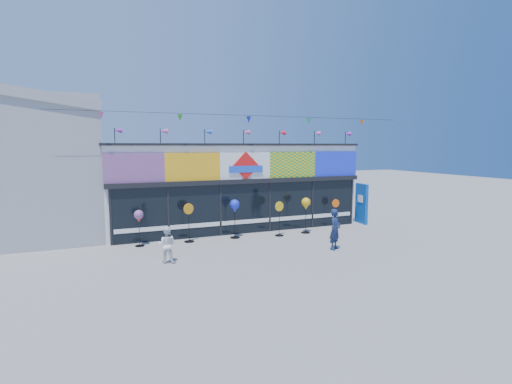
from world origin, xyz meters
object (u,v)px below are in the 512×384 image
child (167,245)px  spinner_3 (279,218)px  spinner_0 (139,217)px  spinner_5 (335,213)px  spinner_2 (235,207)px  spinner_4 (306,205)px  spinner_1 (189,222)px  adult_man (335,229)px  blue_sign (361,203)px

child → spinner_3: bearing=-133.5°
spinner_0 → spinner_5: size_ratio=1.04×
spinner_2 → child: (-3.39, -2.59, -0.73)m
spinner_4 → child: 7.14m
spinner_0 → child: size_ratio=1.16×
spinner_1 → spinner_3: size_ratio=1.05×
spinner_2 → adult_man: spinner_2 is taller
blue_sign → spinner_4: (-3.82, -0.94, 0.28)m
spinner_0 → spinner_1: size_ratio=0.90×
spinner_5 → child: 9.09m
spinner_1 → spinner_2: spinner_2 is taller
spinner_5 → child: bearing=-162.4°
spinner_3 → spinner_5: 3.35m
spinner_3 → adult_man: size_ratio=0.98×
spinner_2 → spinner_5: size_ratio=1.20×
spinner_0 → spinner_4: spinner_4 is taller
spinner_1 → spinner_4: (5.35, -0.36, 0.45)m
blue_sign → spinner_3: bearing=-162.1°
spinner_1 → spinner_5: (7.28, 0.11, -0.12)m
spinner_2 → adult_man: (2.92, -3.32, -0.56)m
blue_sign → spinner_1: 9.20m
spinner_1 → spinner_2: (2.01, -0.05, 0.50)m
spinner_1 → spinner_2: 2.07m
spinner_5 → adult_man: adult_man is taller
spinner_1 → adult_man: 5.97m
spinner_1 → spinner_4: bearing=-3.8°
spinner_4 → child: spinner_4 is taller
spinner_1 → spinner_3: spinner_1 is taller
child → blue_sign: bearing=-139.0°
spinner_2 → child: 4.33m
spinner_2 → child: bearing=-142.6°
spinner_5 → child: spinner_5 is taller
blue_sign → spinner_0: 11.18m
blue_sign → adult_man: (-4.25, -3.95, -0.24)m
spinner_1 → spinner_4: size_ratio=0.99×
spinner_2 → spinner_4: spinner_2 is taller
spinner_2 → spinner_3: spinner_2 is taller
spinner_1 → spinner_5: 7.28m
blue_sign → spinner_5: (-1.90, -0.47, -0.29)m
spinner_2 → spinner_5: bearing=1.7°
spinner_1 → adult_man: bearing=-34.4°
adult_man → spinner_4: bearing=49.2°
spinner_5 → child: (-8.66, -2.75, -0.11)m
spinner_2 → spinner_0: bearing=178.4°
spinner_3 → child: (-5.35, -2.22, -0.19)m
child → spinner_5: bearing=-138.4°
spinner_3 → blue_sign: bearing=11.0°
spinner_0 → adult_man: bearing=-26.4°
spinner_1 → spinner_3: bearing=-6.1°
spinner_4 → adult_man: (-0.43, -3.01, -0.52)m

